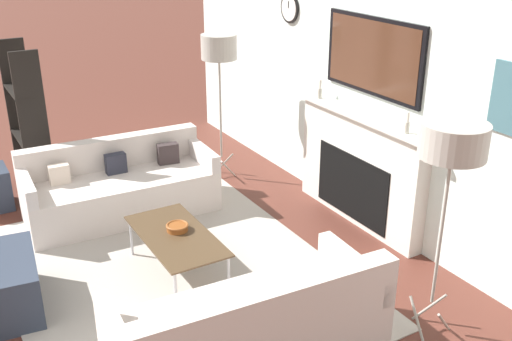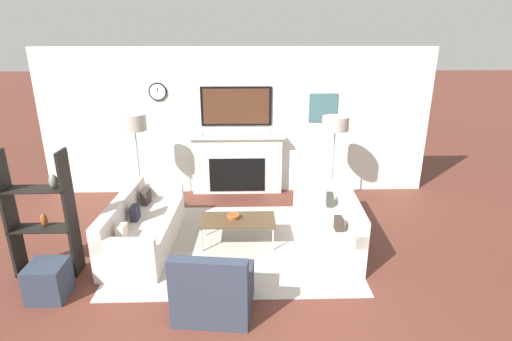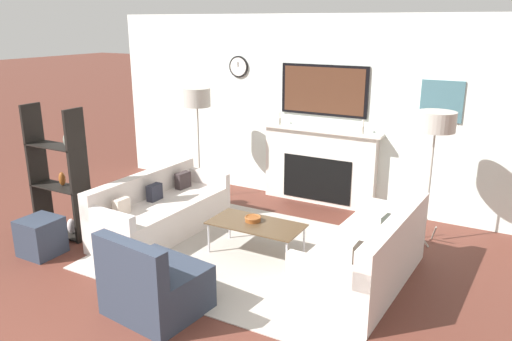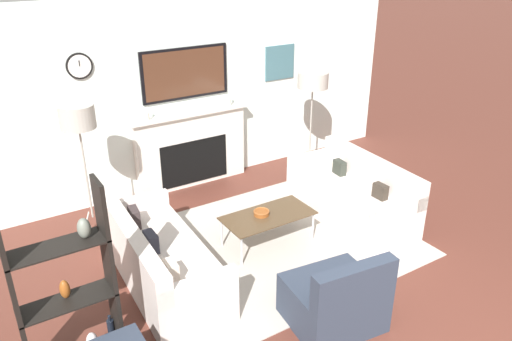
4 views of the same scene
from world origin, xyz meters
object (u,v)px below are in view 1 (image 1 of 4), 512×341
shelf_unit (29,129)px  couch_left (120,189)px  floor_lamp_left (219,49)px  floor_lamp_right (453,143)px  coffee_table (176,237)px  couch_right (250,333)px  decorative_bowl (177,227)px

shelf_unit → couch_left: bearing=31.6°
shelf_unit → floor_lamp_left: bearing=70.5°
floor_lamp_left → floor_lamp_right: size_ratio=1.04×
coffee_table → shelf_unit: (-2.40, -0.66, 0.36)m
couch_right → shelf_unit: size_ratio=1.14×
floor_lamp_left → shelf_unit: 2.23m
couch_right → decorative_bowl: size_ratio=9.74×
couch_right → floor_lamp_left: 3.51m
floor_lamp_left → shelf_unit: size_ratio=1.02×
decorative_bowl → couch_left: bearing=-176.8°
decorative_bowl → floor_lamp_right: bearing=36.6°
couch_left → decorative_bowl: size_ratio=10.02×
coffee_table → shelf_unit: size_ratio=0.66×
decorative_bowl → couch_right: bearing=-3.3°
couch_left → shelf_unit: (-1.03, -0.63, 0.45)m
couch_left → shelf_unit: shelf_unit is taller
couch_right → coffee_table: (-1.31, 0.04, 0.08)m
coffee_table → floor_lamp_left: bearing=142.6°
coffee_table → floor_lamp_left: (-1.70, 1.30, 1.15)m
shelf_unit → decorative_bowl: bearing=16.8°
floor_lamp_left → couch_left: bearing=-76.1°
decorative_bowl → shelf_unit: 2.46m
couch_right → couch_left: bearing=179.9°
floor_lamp_left → shelf_unit: floor_lamp_left is taller
couch_right → coffee_table: couch_right is taller
coffee_table → floor_lamp_right: floor_lamp_right is taller
floor_lamp_right → shelf_unit: shelf_unit is taller
floor_lamp_right → shelf_unit: 4.55m
couch_right → floor_lamp_right: (0.33, 1.34, 1.19)m
couch_right → floor_lamp_left: size_ratio=1.11×
decorative_bowl → floor_lamp_right: floor_lamp_right is taller
coffee_table → decorative_bowl: size_ratio=5.65×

